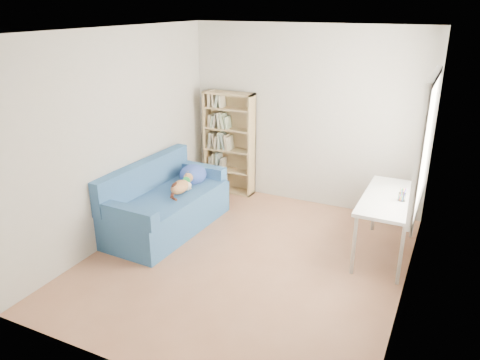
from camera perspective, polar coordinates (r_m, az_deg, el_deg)
name	(u,v)px	position (r m, az deg, el deg)	size (l,w,h in m)	color
ground	(246,260)	(5.61, 0.79, -9.75)	(4.00, 4.00, 0.00)	#966043
room_shell	(257,126)	(4.97, 2.10, 6.61)	(3.54, 4.04, 2.62)	silver
sofa	(166,204)	(6.31, -9.03, -2.91)	(0.95, 1.86, 0.90)	navy
bookshelf	(229,147)	(7.33, -1.31, 4.05)	(0.80, 0.25, 1.59)	tan
desk	(389,202)	(5.71, 17.75, -2.60)	(0.60, 1.30, 0.75)	silver
pen_cup	(402,196)	(5.60, 19.14, -1.85)	(0.08, 0.08, 0.15)	white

